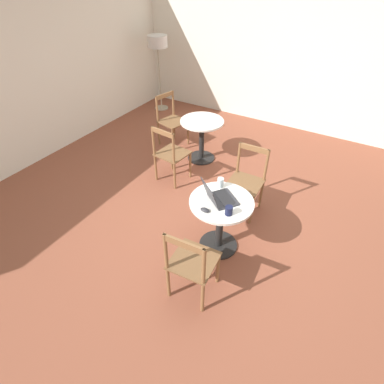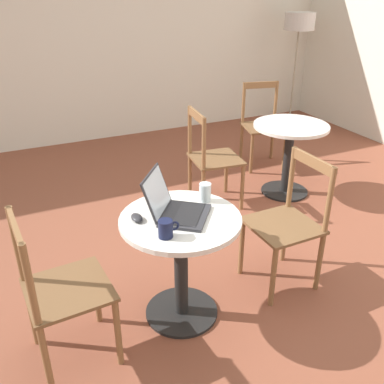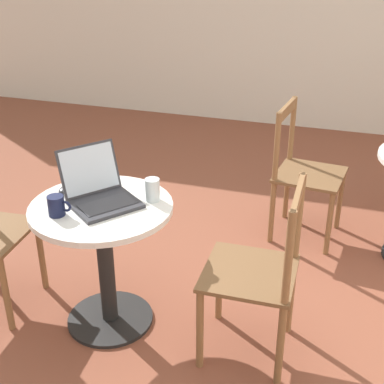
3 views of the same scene
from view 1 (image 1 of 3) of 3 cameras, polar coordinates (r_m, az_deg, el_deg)
ground_plane at (r=4.08m, az=3.66°, el=-4.56°), size 16.00×16.00×0.00m
wall_back at (r=5.46m, az=-29.10°, el=18.84°), size 9.40×0.06×2.70m
wall_side at (r=6.22m, az=19.58°, el=23.25°), size 0.06×9.40×2.70m
cafe_table_near at (r=3.36m, az=5.45°, el=-4.35°), size 0.70×0.70×0.70m
cafe_table_mid at (r=5.00m, az=1.88°, el=11.35°), size 0.70×0.70×0.70m
chair_near_right at (r=3.97m, az=10.28°, el=1.99°), size 0.44×0.44×0.91m
chair_near_left at (r=2.94m, az=-0.06°, el=-13.50°), size 0.46×0.46×0.91m
chair_mid_back at (r=5.50m, az=-3.96°, el=13.41°), size 0.52×0.52×0.91m
chair_mid_left at (r=4.48m, az=-4.11°, el=7.15°), size 0.47×0.47×0.91m
floor_lamp at (r=6.80m, az=-6.56°, el=26.00°), size 0.41×0.41×1.52m
laptop at (r=3.19m, az=5.14°, el=-0.97°), size 0.45×0.44×0.26m
mouse at (r=3.08m, az=2.48°, el=-3.43°), size 0.06×0.10×0.03m
mug at (r=3.05m, az=7.06°, el=-3.48°), size 0.12×0.08×0.10m
drinking_glass at (r=3.39m, az=5.44°, el=1.80°), size 0.07×0.07×0.11m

